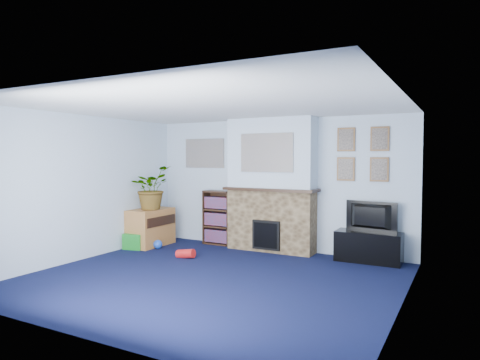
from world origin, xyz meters
The scene contains 26 objects.
floor centered at (0.00, 0.00, 0.00)m, with size 5.00×4.50×0.01m, color black.
ceiling centered at (0.00, 0.00, 2.40)m, with size 5.00×4.50×0.01m, color white.
wall_back centered at (0.00, 2.25, 1.20)m, with size 5.00×0.04×2.40m, color silver.
wall_front centered at (0.00, -2.25, 1.20)m, with size 5.00×0.04×2.40m, color silver.
wall_left centered at (-2.50, 0.00, 1.20)m, with size 0.04×4.50×2.40m, color silver.
wall_right centered at (2.50, 0.00, 1.20)m, with size 0.04×4.50×2.40m, color silver.
chimney_breast centered at (0.00, 2.05, 1.18)m, with size 1.72×0.50×2.40m.
collage_main centered at (0.00, 1.84, 1.78)m, with size 1.00×0.03×0.68m, color gray.
collage_left centered at (-1.55, 2.23, 1.78)m, with size 0.90×0.03×0.58m, color gray.
portrait_tl centered at (1.30, 2.23, 2.00)m, with size 0.30×0.03×0.40m, color brown.
portrait_tr centered at (1.85, 2.23, 2.00)m, with size 0.30×0.03×0.40m, color brown.
portrait_bl centered at (1.30, 2.23, 1.50)m, with size 0.30×0.03×0.40m, color brown.
portrait_br centered at (1.85, 2.23, 1.50)m, with size 0.30×0.03×0.40m, color brown.
tv_stand centered at (1.74, 2.03, 0.23)m, with size 1.04×0.44×0.49m, color black.
television centered at (1.74, 2.05, 0.74)m, with size 0.85×0.11×0.49m, color black.
bookshelf centered at (-1.15, 2.11, 0.50)m, with size 0.58×0.28×1.05m.
sideboard centered at (-2.24, 1.38, 0.35)m, with size 0.50×0.91×0.71m, color #B37439.
potted_plant centered at (-2.19, 1.33, 1.12)m, with size 0.74×0.64×0.83m, color #26661E.
mantel_clock centered at (-0.12, 2.00, 1.22)m, with size 0.10×0.06×0.14m, color gold.
mantel_candle centered at (0.37, 2.00, 1.23)m, with size 0.05×0.05×0.16m, color #B2BFC6.
mantel_teddy centered at (-0.51, 2.00, 1.22)m, with size 0.14×0.14×0.14m, color gray.
mantel_can centered at (0.74, 2.00, 1.21)m, with size 0.05×0.05×0.11m, color blue.
green_crate centered at (-2.30, 1.00, 0.14)m, with size 0.36×0.29×0.29m, color #198C26.
toy_ball centered at (-1.92, 1.20, 0.09)m, with size 0.16×0.16×0.16m, color blue.
toy_block centered at (-2.30, 1.00, 0.11)m, with size 0.19×0.19×0.24m, color blue.
toy_tube centered at (-1.04, 0.85, 0.07)m, with size 0.15×0.15×0.32m, color red.
Camera 1 is at (3.14, -5.01, 1.69)m, focal length 32.00 mm.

